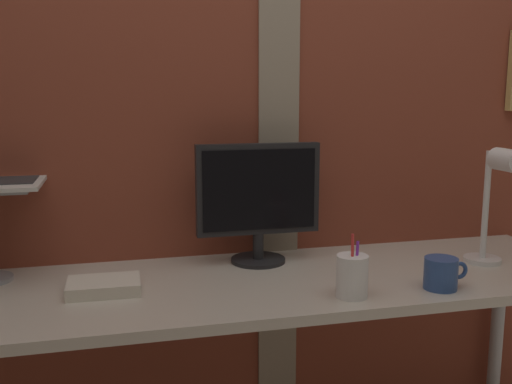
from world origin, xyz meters
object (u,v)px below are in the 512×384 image
object	(u,v)px
monitor	(258,196)
desk_lamp	(497,194)
coffee_mug	(441,273)
pen_cup	(352,276)

from	to	relation	value
monitor	desk_lamp	xyz separation A→B (m)	(0.72, -0.23, 0.02)
desk_lamp	coffee_mug	xyz separation A→B (m)	(-0.28, -0.15, -0.19)
monitor	coffee_mug	bearing A→B (deg)	-40.85
monitor	pen_cup	xyz separation A→B (m)	(0.17, -0.38, -0.16)
monitor	coffee_mug	world-z (taller)	monitor
pen_cup	coffee_mug	world-z (taller)	pen_cup
desk_lamp	coffee_mug	distance (m)	0.37
monitor	desk_lamp	world-z (taller)	monitor
desk_lamp	coffee_mug	size ratio (longest dim) A/B	2.89
monitor	coffee_mug	size ratio (longest dim) A/B	3.06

